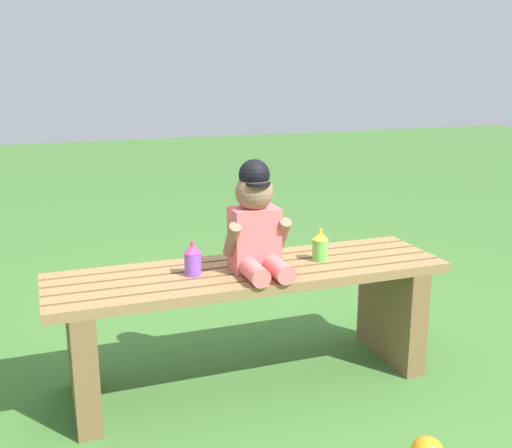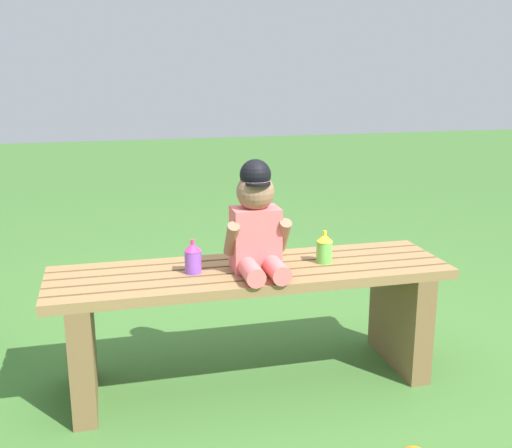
% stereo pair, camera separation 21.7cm
% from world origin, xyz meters
% --- Properties ---
extents(ground_plane, '(16.00, 16.00, 0.00)m').
position_xyz_m(ground_plane, '(0.00, 0.00, 0.00)').
color(ground_plane, '#3D6B2D').
extents(park_bench, '(1.47, 0.40, 0.46)m').
position_xyz_m(park_bench, '(0.00, 0.00, 0.30)').
color(park_bench, olive).
rests_on(park_bench, ground_plane).
extents(child_figure, '(0.23, 0.27, 0.40)m').
position_xyz_m(child_figure, '(0.01, -0.03, 0.63)').
color(child_figure, '#E56666').
rests_on(child_figure, park_bench).
extents(sippy_cup_left, '(0.06, 0.06, 0.12)m').
position_xyz_m(sippy_cup_left, '(-0.21, -0.00, 0.51)').
color(sippy_cup_left, '#8C4CCC').
rests_on(sippy_cup_left, park_bench).
extents(sippy_cup_right, '(0.06, 0.06, 0.12)m').
position_xyz_m(sippy_cup_right, '(0.28, -0.00, 0.51)').
color(sippy_cup_right, '#66CC4C').
rests_on(sippy_cup_right, park_bench).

